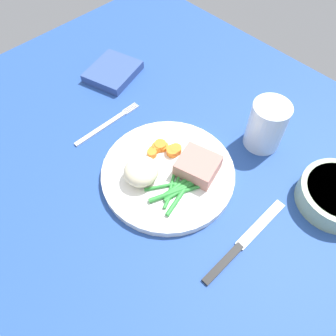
{
  "coord_description": "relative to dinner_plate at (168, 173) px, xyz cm",
  "views": [
    {
      "loc": [
        21.61,
        -26.77,
        55.79
      ],
      "look_at": [
        -3.8,
        -2.2,
        4.6
      ],
      "focal_mm": 35.93,
      "sensor_mm": 36.0,
      "label": 1
    }
  ],
  "objects": [
    {
      "name": "dining_table",
      "position": [
        3.8,
        2.2,
        -1.8
      ],
      "size": [
        120.0,
        90.0,
        2.0
      ],
      "color": "#234793",
      "rests_on": "ground"
    },
    {
      "name": "dinner_plate",
      "position": [
        0.0,
        0.0,
        0.0
      ],
      "size": [
        25.16,
        25.16,
        1.6
      ],
      "primitive_type": "cylinder",
      "color": "white",
      "rests_on": "dining_table"
    },
    {
      "name": "meat_portion",
      "position": [
        3.4,
        3.96,
        2.42
      ],
      "size": [
        8.65,
        8.24,
        3.23
      ],
      "primitive_type": "cube",
      "rotation": [
        0.0,
        0.0,
        0.28
      ],
      "color": "#B2756B",
      "rests_on": "dinner_plate"
    },
    {
      "name": "mashed_potatoes",
      "position": [
        -2.26,
        -4.53,
        2.94
      ],
      "size": [
        6.23,
        6.49,
        4.29
      ],
      "primitive_type": "ellipsoid",
      "color": "beige",
      "rests_on": "dinner_plate"
    },
    {
      "name": "carrot_slices",
      "position": [
        -4.08,
        2.75,
        1.37
      ],
      "size": [
        5.24,
        5.98,
        1.28
      ],
      "color": "orange",
      "rests_on": "dinner_plate"
    },
    {
      "name": "green_beans",
      "position": [
        4.29,
        -2.0,
        1.18
      ],
      "size": [
        7.46,
        9.94,
        0.89
      ],
      "color": "#2D8C38",
      "rests_on": "dinner_plate"
    },
    {
      "name": "fork",
      "position": [
        -18.39,
        -0.26,
        -0.6
      ],
      "size": [
        1.44,
        16.6,
        0.4
      ],
      "rotation": [
        0.0,
        0.0,
        -0.05
      ],
      "color": "silver",
      "rests_on": "dining_table"
    },
    {
      "name": "knife",
      "position": [
        18.56,
        -0.29,
        -0.6
      ],
      "size": [
        1.7,
        20.5,
        0.64
      ],
      "rotation": [
        0.0,
        0.0,
        -0.02
      ],
      "color": "black",
      "rests_on": "dining_table"
    },
    {
      "name": "water_glass",
      "position": [
        7.26,
        19.49,
        3.56
      ],
      "size": [
        7.32,
        7.32,
        10.14
      ],
      "color": "silver",
      "rests_on": "dining_table"
    },
    {
      "name": "napkin",
      "position": [
        -29.97,
        10.74,
        0.21
      ],
      "size": [
        13.08,
        14.03,
        2.02
      ],
      "primitive_type": "cube",
      "rotation": [
        0.0,
        0.0,
        0.3
      ],
      "color": "#334C8C",
      "rests_on": "dining_table"
    }
  ]
}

